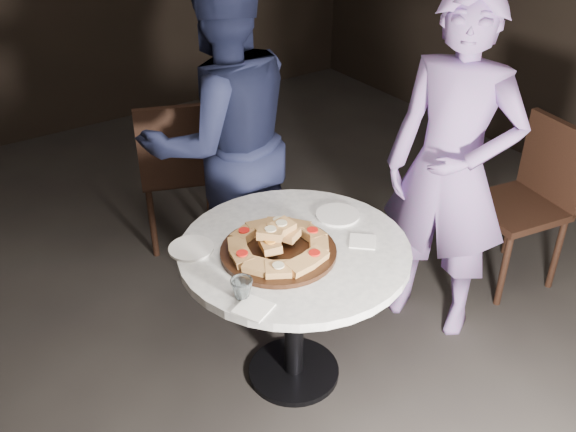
{
  "coord_description": "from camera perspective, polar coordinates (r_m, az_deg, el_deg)",
  "views": [
    {
      "loc": [
        -1.26,
        -1.88,
        2.32
      ],
      "look_at": [
        0.06,
        0.04,
        0.89
      ],
      "focal_mm": 40.0,
      "sensor_mm": 36.0,
      "label": 1
    }
  ],
  "objects": [
    {
      "name": "serving_board",
      "position": [
        2.72,
        -0.86,
        -3.17
      ],
      "size": [
        0.55,
        0.55,
        0.02
      ],
      "primitive_type": "cylinder",
      "rotation": [
        0.0,
        0.0,
        0.12
      ],
      "color": "black",
      "rests_on": "table"
    },
    {
      "name": "plate_right",
      "position": [
        2.99,
        4.42,
        0.1
      ],
      "size": [
        0.26,
        0.26,
        0.01
      ],
      "primitive_type": "cylinder",
      "rotation": [
        0.0,
        0.0,
        0.34
      ],
      "color": "white",
      "rests_on": "table"
    },
    {
      "name": "diner_teal",
      "position": [
        3.19,
        14.27,
        3.92
      ],
      "size": [
        0.66,
        0.77,
        1.77
      ],
      "primitive_type": "imported",
      "rotation": [
        0.0,
        0.0,
        -1.14
      ],
      "color": "#7F65A3",
      "rests_on": "ground"
    },
    {
      "name": "chair_right",
      "position": [
        3.83,
        20.83,
        1.93
      ],
      "size": [
        0.53,
        0.52,
        0.95
      ],
      "rotation": [
        0.0,
        0.0,
        -1.74
      ],
      "color": "black",
      "rests_on": "ground"
    },
    {
      "name": "water_glass",
      "position": [
        2.48,
        -4.13,
        -6.44
      ],
      "size": [
        0.1,
        0.1,
        0.08
      ],
      "primitive_type": "imported",
      "rotation": [
        0.0,
        0.0,
        0.18
      ],
      "color": "silver",
      "rests_on": "table"
    },
    {
      "name": "napkin_far",
      "position": [
        2.82,
        6.63,
        -2.25
      ],
      "size": [
        0.16,
        0.16,
        0.01
      ],
      "primitive_type": "cube",
      "rotation": [
        0.0,
        0.0,
        -0.74
      ],
      "color": "white",
      "rests_on": "table"
    },
    {
      "name": "floor",
      "position": [
        3.24,
        -0.47,
        -14.03
      ],
      "size": [
        7.0,
        7.0,
        0.0
      ],
      "primitive_type": "plane",
      "color": "black",
      "rests_on": "ground"
    },
    {
      "name": "focaccia_pile",
      "position": [
        2.7,
        -0.94,
        -2.35
      ],
      "size": [
        0.44,
        0.44,
        0.12
      ],
      "rotation": [
        0.0,
        0.0,
        -0.07
      ],
      "color": "#AB7842",
      "rests_on": "serving_board"
    },
    {
      "name": "table",
      "position": [
        2.85,
        0.57,
        -5.07
      ],
      "size": [
        1.31,
        1.31,
        0.76
      ],
      "rotation": [
        0.0,
        0.0,
        -0.37
      ],
      "color": "black",
      "rests_on": "ground"
    },
    {
      "name": "diner_navy",
      "position": [
        3.36,
        -5.82,
        6.69
      ],
      "size": [
        0.95,
        0.77,
        1.82
      ],
      "primitive_type": "imported",
      "rotation": [
        0.0,
        0.0,
        3.04
      ],
      "color": "black",
      "rests_on": "ground"
    },
    {
      "name": "plate_left",
      "position": [
        2.78,
        -8.59,
        -2.85
      ],
      "size": [
        0.24,
        0.24,
        0.01
      ],
      "primitive_type": "cylinder",
      "rotation": [
        0.0,
        0.0,
        0.27
      ],
      "color": "white",
      "rests_on": "table"
    },
    {
      "name": "chair_far",
      "position": [
        3.91,
        -9.7,
        4.58
      ],
      "size": [
        0.6,
        0.61,
        0.98
      ],
      "rotation": [
        0.0,
        0.0,
        2.78
      ],
      "color": "black",
      "rests_on": "ground"
    },
    {
      "name": "napkin_near",
      "position": [
        2.44,
        -3.08,
        -8.19
      ],
      "size": [
        0.17,
        0.17,
        0.01
      ],
      "primitive_type": "cube",
      "rotation": [
        0.0,
        0.0,
        0.45
      ],
      "color": "white",
      "rests_on": "table"
    }
  ]
}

